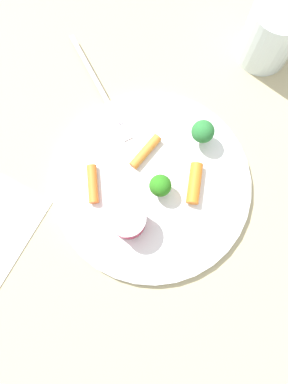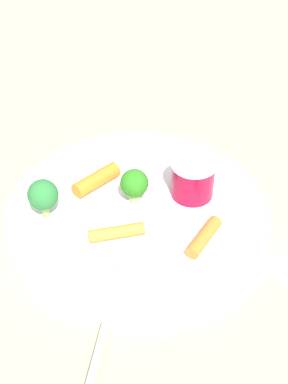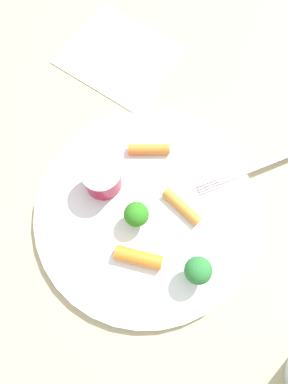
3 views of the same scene
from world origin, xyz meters
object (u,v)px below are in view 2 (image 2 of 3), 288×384
object	(u,v)px
carrot_stick_0	(117,232)
fork	(102,340)
broccoli_floret_1	(43,195)
carrot_stick_2	(96,180)
carrot_stick_1	(204,237)
sauce_cup	(193,178)
plate	(137,213)
broccoli_floret_0	(132,184)

from	to	relation	value
carrot_stick_0	fork	distance (m)	0.12
broccoli_floret_1	carrot_stick_2	bearing A→B (deg)	-145.58
carrot_stick_0	carrot_stick_1	distance (m)	0.09
sauce_cup	carrot_stick_0	xyz separation A→B (m)	(0.09, 0.05, -0.02)
sauce_cup	carrot_stick_0	bearing A→B (deg)	30.55
broccoli_floret_1	carrot_stick_2	size ratio (longest dim) A/B	0.79
carrot_stick_1	carrot_stick_0	bearing A→B (deg)	-13.42
sauce_cup	carrot_stick_1	world-z (taller)	sauce_cup
fork	carrot_stick_1	bearing A→B (deg)	-138.55
plate	carrot_stick_1	distance (m)	0.08
carrot_stick_0	sauce_cup	bearing A→B (deg)	-149.45
plate	carrot_stick_2	distance (m)	0.06
carrot_stick_0	carrot_stick_1	world-z (taller)	same
broccoli_floret_0	carrot_stick_1	distance (m)	0.10
sauce_cup	broccoli_floret_0	bearing A→B (deg)	0.74
broccoli_floret_0	fork	bearing A→B (deg)	73.53
broccoli_floret_0	carrot_stick_1	world-z (taller)	broccoli_floret_0
broccoli_floret_1	carrot_stick_1	size ratio (longest dim) A/B	0.84
plate	sauce_cup	world-z (taller)	sauce_cup
sauce_cup	plate	bearing A→B (deg)	13.91
carrot_stick_0	carrot_stick_2	distance (m)	0.08
carrot_stick_2	broccoli_floret_0	bearing A→B (deg)	140.17
carrot_stick_1	fork	size ratio (longest dim) A/B	0.29
carrot_stick_2	fork	size ratio (longest dim) A/B	0.31
plate	sauce_cup	size ratio (longest dim) A/B	5.79
plate	carrot_stick_0	world-z (taller)	carrot_stick_0
sauce_cup	carrot_stick_1	distance (m)	0.07
carrot_stick_0	broccoli_floret_1	bearing A→B (deg)	-31.61
plate	carrot_stick_1	world-z (taller)	carrot_stick_1
plate	carrot_stick_0	size ratio (longest dim) A/B	4.95
plate	broccoli_floret_1	world-z (taller)	broccoli_floret_1
plate	carrot_stick_0	bearing A→B (deg)	55.14
broccoli_floret_1	carrot_stick_2	world-z (taller)	broccoli_floret_1
sauce_cup	carrot_stick_2	xyz separation A→B (m)	(0.10, -0.03, -0.01)
sauce_cup	carrot_stick_0	size ratio (longest dim) A/B	0.85
sauce_cup	fork	size ratio (longest dim) A/B	0.26
sauce_cup	carrot_stick_2	distance (m)	0.11
broccoli_floret_1	fork	size ratio (longest dim) A/B	0.24
plate	carrot_stick_1	bearing A→B (deg)	135.97
broccoli_floret_1	carrot_stick_1	distance (m)	0.17
plate	carrot_stick_2	world-z (taller)	carrot_stick_2
carrot_stick_2	carrot_stick_1	bearing A→B (deg)	133.68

